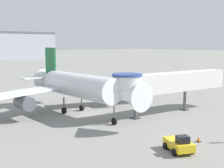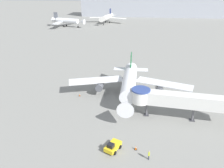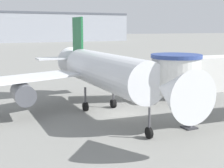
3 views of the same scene
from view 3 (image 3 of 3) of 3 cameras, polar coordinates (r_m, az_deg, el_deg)
name	(u,v)px [view 3 (image 3 of 3)]	position (r m, az deg, el deg)	size (l,w,h in m)	color
ground_plane	(120,115)	(30.89, 1.54, -5.64)	(800.00, 800.00, 0.00)	gray
main_airplane	(104,72)	(31.01, -1.39, 2.18)	(32.79, 24.40, 9.72)	silver
terminal_building	(16,27)	(203.81, -17.21, 9.92)	(142.67, 23.95, 18.32)	#999EA8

